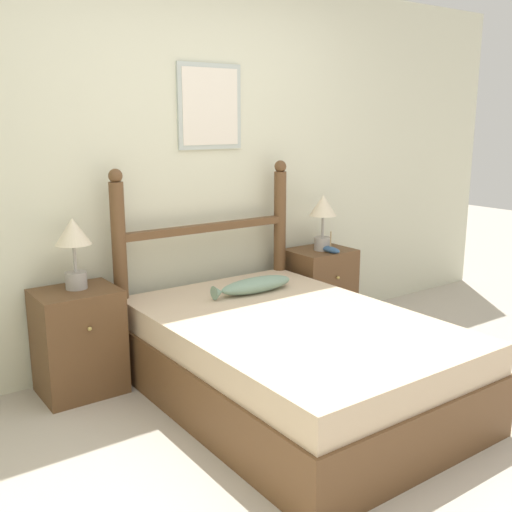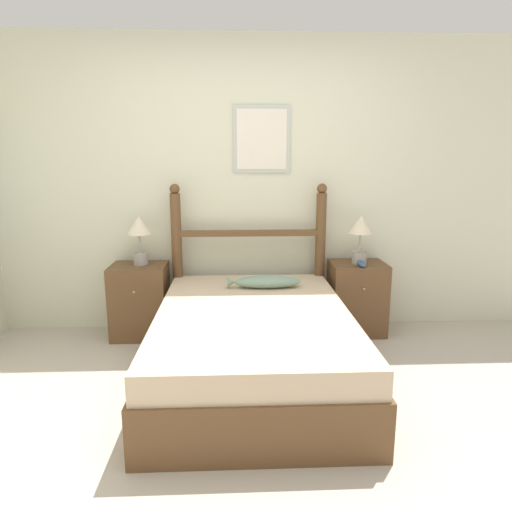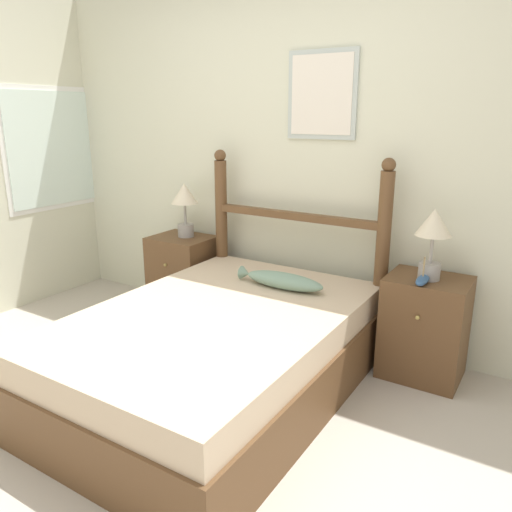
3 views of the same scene
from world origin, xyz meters
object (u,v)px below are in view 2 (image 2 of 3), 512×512
nightstand_left (140,301)px  nightstand_right (357,298)px  table_lamp_left (139,232)px  fish_pillow (265,282)px  model_boat (361,263)px  bed (253,345)px  table_lamp_right (361,231)px

nightstand_left → nightstand_right: size_ratio=1.00×
table_lamp_left → fish_pillow: size_ratio=0.71×
nightstand_right → model_boat: model_boat is taller
bed → nightstand_left: 1.27m
model_boat → nightstand_left: bearing=176.3°
fish_pillow → table_lamp_right: bearing=18.6°
nightstand_right → model_boat: 0.36m
model_boat → table_lamp_left: bearing=175.3°
nightstand_left → table_lamp_left: table_lamp_left is taller
table_lamp_right → model_boat: (-0.01, -0.10, -0.26)m
model_boat → fish_pillow: 0.84m
nightstand_left → nightstand_right: 1.90m
table_lamp_right → fish_pillow: (-0.83, -0.28, -0.36)m
fish_pillow → table_lamp_left: bearing=162.6°
nightstand_left → nightstand_right: bearing=0.0°
nightstand_left → table_lamp_left: (0.02, 0.03, 0.60)m
nightstand_left → table_lamp_right: table_lamp_right is taller
bed → table_lamp_right: 1.42m
nightstand_left → model_boat: bearing=-3.7°
nightstand_right → bed: bearing=-138.6°
fish_pillow → bed: bearing=-102.5°
nightstand_left → fish_pillow: bearing=-15.6°
bed → table_lamp_left: (-0.93, 0.87, 0.67)m
nightstand_right → nightstand_left: bearing=180.0°
bed → table_lamp_right: table_lamp_right is taller
table_lamp_left → table_lamp_right: size_ratio=1.00×
nightstand_right → table_lamp_right: bearing=-92.3°
bed → model_boat: model_boat is taller
bed → nightstand_right: nightstand_right is taller
nightstand_right → fish_pillow: size_ratio=1.07×
table_lamp_right → model_boat: 0.28m
table_lamp_right → nightstand_left: bearing=179.4°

